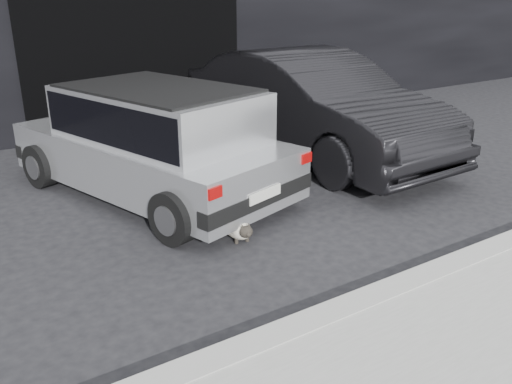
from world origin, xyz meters
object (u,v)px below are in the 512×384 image
cat_siamese (238,229)px  cat_white (199,219)px  silver_hatchback (155,137)px  second_car (311,105)px

cat_siamese → cat_white: (-0.28, 0.33, 0.06)m
silver_hatchback → second_car: size_ratio=0.84×
cat_siamese → second_car: bearing=-134.8°
second_car → cat_white: size_ratio=6.43×
cat_white → silver_hatchback: bearing=-171.0°
cat_siamese → cat_white: bearing=-43.1°
second_car → silver_hatchback: bearing=-175.1°
second_car → cat_siamese: bearing=-143.6°
silver_hatchback → second_car: second_car is taller
silver_hatchback → cat_siamese: 1.79m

